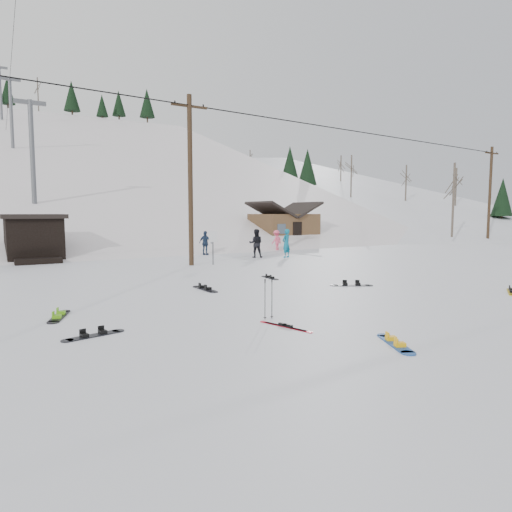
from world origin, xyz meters
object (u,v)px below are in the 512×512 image
hero_snowboard (395,343)px  hero_skis (285,326)px  cabin (284,228)px  utility_pole (190,178)px

hero_snowboard → hero_skis: bearing=51.4°
cabin → hero_snowboard: size_ratio=3.56×
hero_skis → hero_snowboard: bearing=-79.6°
cabin → hero_skis: cabin is taller
cabin → hero_skis: bearing=-124.7°
utility_pole → hero_skis: utility_pole is taller
utility_pole → hero_snowboard: 16.86m
hero_skis → utility_pole: bearing=61.0°
utility_pole → hero_skis: 14.75m
hero_snowboard → hero_skis: 2.74m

